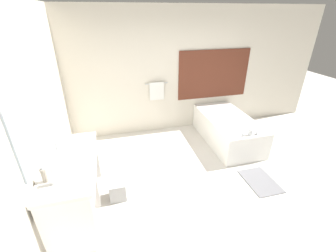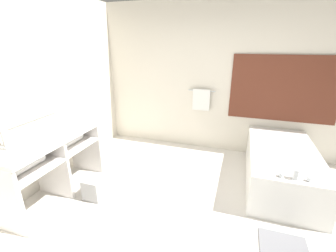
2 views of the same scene
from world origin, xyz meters
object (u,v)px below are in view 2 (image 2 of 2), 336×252
water_bottle_1 (7,140)px  waste_bin (94,188)px  bathtub (281,165)px  soap_dispenser (5,139)px

water_bottle_1 → waste_bin: 1.18m
waste_bin → bathtub: bearing=25.4°
water_bottle_1 → waste_bin: water_bottle_1 is taller
water_bottle_1 → soap_dispenser: bearing=150.8°
bathtub → soap_dispenser: size_ratio=8.93×
water_bottle_1 → soap_dispenser: size_ratio=1.22×
soap_dispenser → bathtub: bearing=27.3°
bathtub → waste_bin: bearing=-154.6°
bathtub → soap_dispenser: (-3.14, -1.62, 0.65)m
waste_bin → soap_dispenser: bearing=-146.9°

